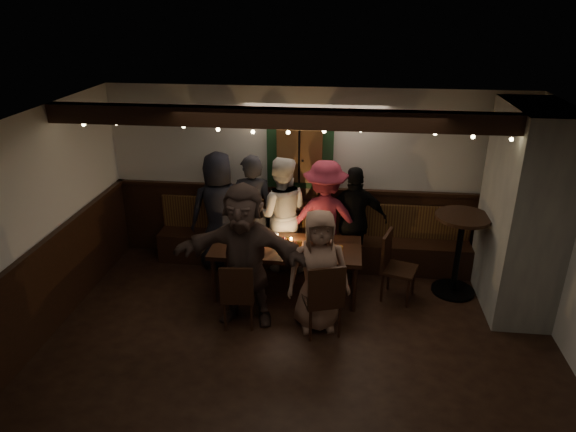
# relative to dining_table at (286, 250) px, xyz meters

# --- Properties ---
(room) EXTENTS (6.02, 5.01, 2.62)m
(room) POSITION_rel_dining_table_xyz_m (1.34, 0.02, 0.43)
(room) COLOR black
(room) RESTS_ON ground
(dining_table) EXTENTS (1.97, 0.84, 0.85)m
(dining_table) POSITION_rel_dining_table_xyz_m (0.00, 0.00, 0.00)
(dining_table) COLOR black
(dining_table) RESTS_ON ground
(chair_near_left) EXTENTS (0.43, 0.43, 0.87)m
(chair_near_left) POSITION_rel_dining_table_xyz_m (-0.47, -0.86, -0.15)
(chair_near_left) COLOR black
(chair_near_left) RESTS_ON ground
(chair_near_right) EXTENTS (0.55, 0.55, 0.96)m
(chair_near_right) POSITION_rel_dining_table_xyz_m (0.55, -0.90, -0.10)
(chair_near_right) COLOR black
(chair_near_right) RESTS_ON ground
(chair_end) EXTENTS (0.53, 0.53, 0.93)m
(chair_end) POSITION_rel_dining_table_xyz_m (1.41, 0.06, -0.12)
(chair_end) COLOR black
(chair_end) RESTS_ON ground
(high_top) EXTENTS (0.71, 0.71, 1.14)m
(high_top) POSITION_rel_dining_table_xyz_m (2.27, 0.28, 0.08)
(high_top) COLOR black
(high_top) RESTS_ON ground
(person_a) EXTENTS (0.99, 0.82, 1.74)m
(person_a) POSITION_rel_dining_table_xyz_m (-1.05, 0.69, 0.23)
(person_a) COLOR black
(person_a) RESTS_ON ground
(person_b) EXTENTS (0.68, 0.49, 1.74)m
(person_b) POSITION_rel_dining_table_xyz_m (-0.57, 0.68, 0.23)
(person_b) COLOR black
(person_b) RESTS_ON ground
(person_c) EXTENTS (0.87, 0.70, 1.70)m
(person_c) POSITION_rel_dining_table_xyz_m (-0.16, 0.72, 0.21)
(person_c) COLOR beige
(person_c) RESTS_ON ground
(person_d) EXTENTS (1.12, 0.67, 1.69)m
(person_d) POSITION_rel_dining_table_xyz_m (0.47, 0.66, 0.20)
(person_d) COLOR maroon
(person_d) RESTS_ON ground
(person_e) EXTENTS (0.99, 0.54, 1.60)m
(person_e) POSITION_rel_dining_table_xyz_m (0.89, 0.71, 0.16)
(person_e) COLOR black
(person_e) RESTS_ON ground
(person_f) EXTENTS (1.70, 0.65, 1.79)m
(person_f) POSITION_rel_dining_table_xyz_m (-0.42, -0.67, 0.25)
(person_f) COLOR #402F2A
(person_f) RESTS_ON ground
(person_g) EXTENTS (0.83, 0.63, 1.53)m
(person_g) POSITION_rel_dining_table_xyz_m (0.47, -0.72, 0.12)
(person_g) COLOR #966E5C
(person_g) RESTS_ON ground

